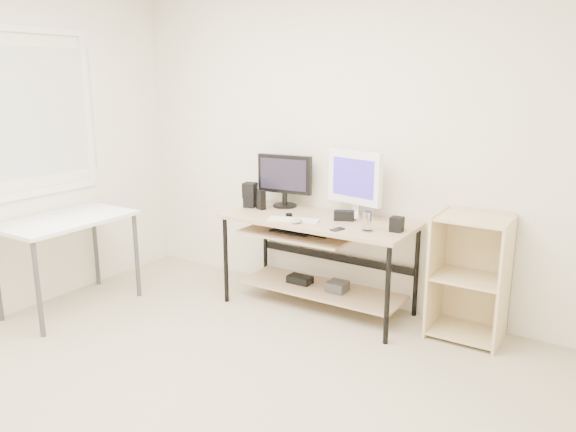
# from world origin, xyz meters

# --- Properties ---
(room) EXTENTS (4.01, 4.01, 2.62)m
(room) POSITION_xyz_m (-0.14, 0.04, 1.32)
(room) COLOR #BBAC8F
(room) RESTS_ON ground
(desk) EXTENTS (1.50, 0.65, 0.75)m
(desk) POSITION_xyz_m (-0.03, 1.66, 0.54)
(desk) COLOR tan
(desk) RESTS_ON ground
(side_table) EXTENTS (0.60, 1.00, 0.75)m
(side_table) POSITION_xyz_m (-1.68, 0.60, 0.67)
(side_table) COLOR white
(side_table) RESTS_ON ground
(shelf_unit) EXTENTS (0.50, 0.40, 0.90)m
(shelf_unit) POSITION_xyz_m (1.15, 1.82, 0.45)
(shelf_unit) COLOR beige
(shelf_unit) RESTS_ON ground
(black_monitor) EXTENTS (0.48, 0.20, 0.44)m
(black_monitor) POSITION_xyz_m (-0.45, 1.86, 1.00)
(black_monitor) COLOR black
(black_monitor) RESTS_ON desk
(white_imac) EXTENTS (0.49, 0.16, 0.53)m
(white_imac) POSITION_xyz_m (0.21, 1.84, 1.05)
(white_imac) COLOR silver
(white_imac) RESTS_ON desk
(keyboard) EXTENTS (0.40, 0.22, 0.01)m
(keyboard) POSITION_xyz_m (-0.13, 1.50, 0.76)
(keyboard) COLOR white
(keyboard) RESTS_ON desk
(mouse) EXTENTS (0.09, 0.12, 0.04)m
(mouse) POSITION_xyz_m (-0.07, 1.44, 0.77)
(mouse) COLOR #B0B0B5
(mouse) RESTS_ON desk
(center_speaker) EXTENTS (0.17, 0.12, 0.08)m
(center_speaker) POSITION_xyz_m (0.19, 1.71, 0.79)
(center_speaker) COLOR black
(center_speaker) RESTS_ON desk
(speaker_left) EXTENTS (0.13, 0.13, 0.21)m
(speaker_left) POSITION_xyz_m (-0.69, 1.69, 0.86)
(speaker_left) COLOR black
(speaker_left) RESTS_ON desk
(speaker_right) EXTENTS (0.09, 0.09, 0.11)m
(speaker_right) POSITION_xyz_m (0.65, 1.63, 0.80)
(speaker_right) COLOR black
(speaker_right) RESTS_ON desk
(audio_controller) EXTENTS (0.09, 0.08, 0.16)m
(audio_controller) POSITION_xyz_m (-0.57, 1.67, 0.83)
(audio_controller) COLOR black
(audio_controller) RESTS_ON desk
(volume_puck) EXTENTS (0.06, 0.06, 0.02)m
(volume_puck) POSITION_xyz_m (-0.23, 1.59, 0.76)
(volume_puck) COLOR black
(volume_puck) RESTS_ON desk
(smartphone) EXTENTS (0.09, 0.12, 0.01)m
(smartphone) POSITION_xyz_m (0.28, 1.44, 0.75)
(smartphone) COLOR black
(smartphone) RESTS_ON desk
(coaster) EXTENTS (0.11, 0.11, 0.01)m
(coaster) POSITION_xyz_m (0.47, 1.52, 0.75)
(coaster) COLOR #B07C4F
(coaster) RESTS_ON desk
(drinking_glass) EXTENTS (0.09, 0.09, 0.14)m
(drinking_glass) POSITION_xyz_m (0.47, 1.52, 0.82)
(drinking_glass) COLOR white
(drinking_glass) RESTS_ON coaster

